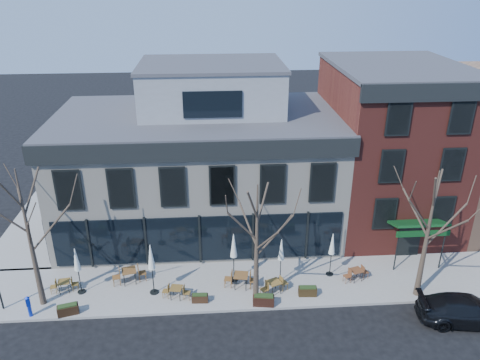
{
  "coord_description": "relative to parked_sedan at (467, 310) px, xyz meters",
  "views": [
    {
      "loc": [
        0.68,
        -24.26,
        16.69
      ],
      "look_at": [
        2.57,
        2.0,
        4.78
      ],
      "focal_mm": 35.0,
      "sensor_mm": 36.0,
      "label": 1
    }
  ],
  "objects": [
    {
      "name": "tree_mid",
      "position": [
        -10.67,
        2.17,
        3.07
      ],
      "size": [
        3.5,
        3.55,
        7.04
      ],
      "color": "#382B21",
      "rests_on": "sidewalk_front"
    },
    {
      "name": "planter_2",
      "position": [
        -10.28,
        1.87,
        -0.26
      ],
      "size": [
        1.19,
        0.61,
        0.64
      ],
      "color": "black",
      "rests_on": "sidewalk_front"
    },
    {
      "name": "cafe_set_1",
      "position": [
        -17.75,
        4.41,
        -0.04
      ],
      "size": [
        2.0,
        0.94,
        1.03
      ],
      "color": "brown",
      "rests_on": "sidewalk_front"
    },
    {
      "name": "planter_1",
      "position": [
        -13.7,
        2.38,
        -0.33
      ],
      "size": [
        0.9,
        0.4,
        0.49
      ],
      "color": "black",
      "rests_on": "sidewalk_front"
    },
    {
      "name": "ground",
      "position": [
        -13.68,
        6.07,
        -0.72
      ],
      "size": [
        120.0,
        120.0,
        0.0
      ],
      "primitive_type": "plane",
      "color": "black",
      "rests_on": "ground"
    },
    {
      "name": "cafe_set_2",
      "position": [
        -14.99,
        2.8,
        -0.14
      ],
      "size": [
        1.62,
        0.74,
        0.83
      ],
      "color": "brown",
      "rests_on": "sidewalk_front"
    },
    {
      "name": "sidewalk_side",
      "position": [
        -24.93,
        12.07,
        -0.65
      ],
      "size": [
        4.5,
        12.0,
        0.15
      ],
      "primitive_type": "cube",
      "color": "gray",
      "rests_on": "ground"
    },
    {
      "name": "umbrella_4",
      "position": [
        -6.05,
        4.32,
        1.39
      ],
      "size": [
        0.45,
        0.45,
        2.79
      ],
      "color": "black",
      "rests_on": "sidewalk_front"
    },
    {
      "name": "tree_corner",
      "position": [
        -22.17,
        2.87,
        3.53
      ],
      "size": [
        3.93,
        3.98,
        7.92
      ],
      "color": "#382B21",
      "rests_on": "sidewalk_front"
    },
    {
      "name": "sidewalk_front",
      "position": [
        -10.43,
        3.92,
        -0.65
      ],
      "size": [
        33.5,
        4.7,
        0.15
      ],
      "primitive_type": "cube",
      "color": "gray",
      "rests_on": "ground"
    },
    {
      "name": "umbrella_0",
      "position": [
        -20.33,
        3.67,
        1.45
      ],
      "size": [
        0.46,
        0.46,
        2.87
      ],
      "color": "black",
      "rests_on": "sidewalk_front"
    },
    {
      "name": "umbrella_2",
      "position": [
        -11.75,
        4.19,
        1.61
      ],
      "size": [
        0.5,
        0.5,
        3.1
      ],
      "color": "black",
      "rests_on": "sidewalk_front"
    },
    {
      "name": "tree_right",
      "position": [
        -1.67,
        2.17,
        3.3
      ],
      "size": [
        3.72,
        3.77,
        7.48
      ],
      "color": "#382B21",
      "rests_on": "sidewalk_front"
    },
    {
      "name": "corner_building",
      "position": [
        -13.6,
        11.14,
        4.0
      ],
      "size": [
        18.39,
        10.39,
        11.1
      ],
      "color": "beige",
      "rests_on": "ground"
    },
    {
      "name": "cafe_set_4",
      "position": [
        -9.58,
        2.86,
        -0.11
      ],
      "size": [
        1.74,
        1.08,
        0.9
      ],
      "color": "brown",
      "rests_on": "sidewalk_front"
    },
    {
      "name": "cafe_set_5",
      "position": [
        -4.68,
        3.69,
        -0.14
      ],
      "size": [
        1.65,
        0.84,
        0.85
      ],
      "color": "brown",
      "rests_on": "sidewalk_front"
    },
    {
      "name": "red_brick_building",
      "position": [
        -0.68,
        11.05,
        4.91
      ],
      "size": [
        8.2,
        11.78,
        11.18
      ],
      "color": "maroon",
      "rests_on": "ground"
    },
    {
      "name": "planter_3",
      "position": [
        -7.76,
        2.51,
        -0.29
      ],
      "size": [
        1.03,
        0.47,
        0.56
      ],
      "color": "black",
      "rests_on": "sidewalk_front"
    },
    {
      "name": "parked_sedan",
      "position": [
        0.0,
        0.0,
        0.0
      ],
      "size": [
        5.2,
        2.68,
        1.44
      ],
      "primitive_type": "imported",
      "rotation": [
        0.0,
        0.0,
        1.43
      ],
      "color": "black",
      "rests_on": "ground"
    },
    {
      "name": "planter_0",
      "position": [
        -20.59,
        1.87,
        -0.28
      ],
      "size": [
        1.13,
        0.69,
        0.59
      ],
      "color": "black",
      "rests_on": "sidewalk_front"
    },
    {
      "name": "call_box",
      "position": [
        -22.52,
        1.87,
        0.09
      ],
      "size": [
        0.26,
        0.25,
        1.26
      ],
      "color": "#0D29B3",
      "rests_on": "sidewalk_front"
    },
    {
      "name": "umbrella_1",
      "position": [
        -16.27,
        3.34,
        1.63
      ],
      "size": [
        0.5,
        0.5,
        3.12
      ],
      "color": "black",
      "rests_on": "sidewalk_front"
    },
    {
      "name": "cafe_set_0",
      "position": [
        -21.27,
        3.84,
        -0.15
      ],
      "size": [
        1.59,
        0.71,
        0.82
      ],
      "color": "brown",
      "rests_on": "sidewalk_front"
    },
    {
      "name": "umbrella_3",
      "position": [
        -9.07,
        3.97,
        1.38
      ],
      "size": [
        0.44,
        0.44,
        2.77
      ],
      "color": "black",
      "rests_on": "sidewalk_front"
    },
    {
      "name": "cafe_set_3",
      "position": [
        -11.38,
        3.5,
        -0.04
      ],
      "size": [
        2.0,
        0.91,
        1.03
      ],
      "color": "brown",
      "rests_on": "sidewalk_front"
    }
  ]
}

